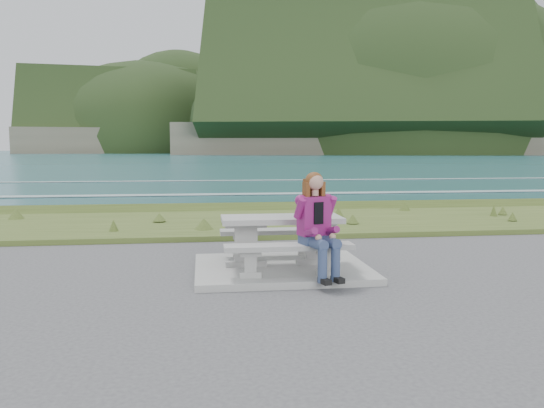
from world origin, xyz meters
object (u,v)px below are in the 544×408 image
(bench_landward, at_px, (289,251))
(bench_seaward, at_px, (275,235))
(picnic_table, at_px, (281,227))
(seated_woman, at_px, (319,239))

(bench_landward, relative_size, bench_seaward, 1.00)
(bench_seaward, bearing_deg, picnic_table, -90.00)
(picnic_table, bearing_deg, bench_seaward, 90.00)
(picnic_table, bearing_deg, seated_woman, -64.38)
(seated_woman, bearing_deg, bench_seaward, 87.86)
(bench_landward, bearing_deg, bench_seaward, 90.00)
(bench_landward, xyz_separation_m, seated_woman, (0.40, -0.13, 0.18))
(bench_landward, relative_size, seated_woman, 1.24)
(bench_seaward, distance_m, seated_woman, 1.59)
(picnic_table, distance_m, seated_woman, 0.92)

